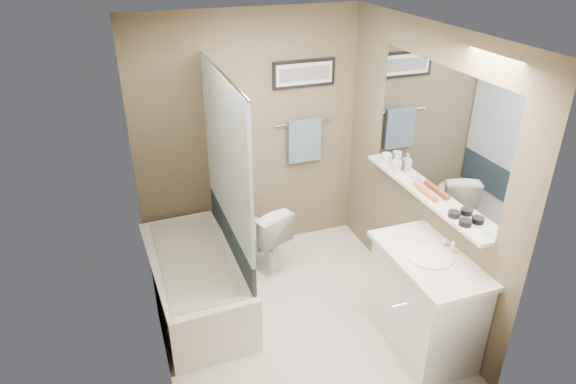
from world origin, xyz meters
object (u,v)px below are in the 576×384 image
object	(u,v)px
candle_bowl_far	(454,214)
hair_brush_back	(422,189)
toilet	(259,235)
glass_jar	(386,159)
candle_bowl_near	(465,223)
vanity	(424,303)
hair_brush_front	(428,194)
bathtub	(196,282)
soap_bottle	(396,163)

from	to	relation	value
candle_bowl_far	hair_brush_back	bearing A→B (deg)	90.00
toilet	glass_jar	world-z (taller)	glass_jar
candle_bowl_near	glass_jar	bearing A→B (deg)	90.00
vanity	hair_brush_front	distance (m)	0.85
bathtub	hair_brush_front	size ratio (longest dim) A/B	6.82
candle_bowl_near	hair_brush_back	bearing A→B (deg)	90.00
vanity	candle_bowl_far	world-z (taller)	candle_bowl_far
bathtub	glass_jar	world-z (taller)	glass_jar
toilet	candle_bowl_far	distance (m)	1.98
vanity	glass_jar	world-z (taller)	glass_jar
hair_brush_back	glass_jar	world-z (taller)	glass_jar
glass_jar	soap_bottle	distance (m)	0.17
hair_brush_front	hair_brush_back	size ratio (longest dim) A/B	1.00
bathtub	vanity	bearing A→B (deg)	-36.39
candle_bowl_near	hair_brush_back	xyz separation A→B (m)	(0.00, 0.55, 0.00)
hair_brush_back	glass_jar	xyz separation A→B (m)	(0.00, 0.58, 0.03)
candle_bowl_near	hair_brush_front	bearing A→B (deg)	90.00
bathtub	toilet	xyz separation A→B (m)	(0.71, 0.43, 0.08)
toilet	glass_jar	distance (m)	1.43
vanity	hair_brush_back	distance (m)	0.90
candle_bowl_far	hair_brush_front	xyz separation A→B (m)	(0.00, 0.33, 0.00)
toilet	candle_bowl_near	size ratio (longest dim) A/B	7.38
vanity	glass_jar	distance (m)	1.32
candle_bowl_far	glass_jar	xyz separation A→B (m)	(0.00, 1.00, 0.03)
vanity	bathtub	bearing A→B (deg)	147.89
vanity	hair_brush_front	bearing A→B (deg)	66.19
glass_jar	candle_bowl_far	bearing A→B (deg)	-90.00
candle_bowl_near	candle_bowl_far	bearing A→B (deg)	90.00
bathtub	soap_bottle	bearing A→B (deg)	-8.24
vanity	soap_bottle	distance (m)	1.21
bathtub	glass_jar	size ratio (longest dim) A/B	15.00
bathtub	hair_brush_back	size ratio (longest dim) A/B	6.82
hair_brush_front	soap_bottle	distance (m)	0.51
vanity	candle_bowl_far	bearing A→B (deg)	18.46
toilet	soap_bottle	distance (m)	1.50
bathtub	hair_brush_back	world-z (taller)	hair_brush_back
vanity	soap_bottle	bearing A→B (deg)	80.02
toilet	candle_bowl_near	bearing A→B (deg)	103.06
toilet	hair_brush_back	distance (m)	1.69
vanity	hair_brush_front	world-z (taller)	hair_brush_front
bathtub	hair_brush_back	bearing A→B (deg)	-21.05
candle_bowl_near	soap_bottle	distance (m)	0.97
candle_bowl_near	hair_brush_back	world-z (taller)	hair_brush_back
vanity	hair_brush_back	xyz separation A→B (m)	(0.19, 0.48, 0.74)
hair_brush_back	glass_jar	bearing A→B (deg)	90.00
toilet	candle_bowl_near	xyz separation A→B (m)	(1.08, -1.58, 0.80)
bathtub	candle_bowl_far	xyz separation A→B (m)	(1.79, -1.02, 0.89)
toilet	soap_bottle	world-z (taller)	soap_bottle
bathtub	glass_jar	distance (m)	2.01
candle_bowl_near	candle_bowl_far	world-z (taller)	same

